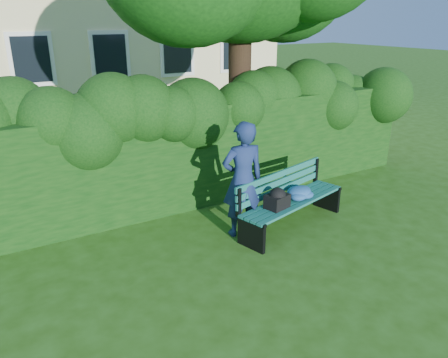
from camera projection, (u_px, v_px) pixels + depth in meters
ground at (245, 253)px, 6.32m from camera, size 80.00×80.00×0.00m
hedge at (179, 155)px, 7.78m from camera, size 10.00×1.00×1.80m
park_bench at (290, 198)px, 6.96m from camera, size 2.16×1.06×0.89m
man_reading at (243, 180)px, 6.57m from camera, size 0.72×0.54×1.80m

